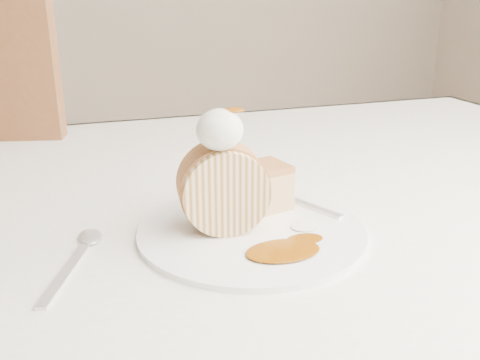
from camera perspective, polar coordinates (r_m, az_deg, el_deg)
name	(u,v)px	position (r m, az deg, el deg)	size (l,w,h in m)	color
table	(241,249)	(0.75, 0.12, -7.40)	(1.40, 0.90, 0.75)	white
plate	(251,231)	(0.59, 1.23, -5.42)	(0.25, 0.25, 0.01)	white
roulade_slice	(224,188)	(0.57, -1.75, -0.90)	(0.09, 0.09, 0.05)	beige
cake_chunk	(263,189)	(0.64, 2.47, -1.00)	(0.06, 0.05, 0.05)	#B27043
whipped_cream	(220,130)	(0.54, -2.19, 5.38)	(0.05, 0.05, 0.04)	white
caramel_drizzle	(233,105)	(0.54, -0.75, 8.03)	(0.02, 0.02, 0.01)	#6F3804
caramel_pool	(283,251)	(0.54, 4.60, -7.51)	(0.08, 0.05, 0.00)	#6F3804
fork	(305,204)	(0.65, 7.00, -2.59)	(0.02, 0.15, 0.00)	silver
spoon	(65,274)	(0.54, -18.15, -9.50)	(0.02, 0.14, 0.00)	silver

